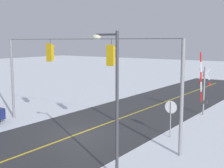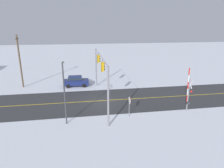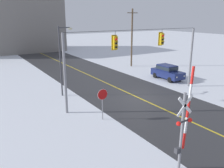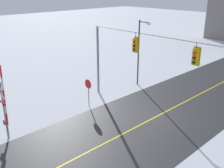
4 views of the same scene
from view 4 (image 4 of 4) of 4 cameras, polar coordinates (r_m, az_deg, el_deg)
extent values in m
plane|color=silver|center=(21.24, 9.64, -6.81)|extent=(160.00, 160.00, 0.00)
cube|color=#303033|center=(25.91, 17.73, -2.36)|extent=(9.00, 80.00, 0.01)
cube|color=gold|center=(25.91, 17.73, -2.35)|extent=(0.14, 72.00, 0.01)
cylinder|color=gray|center=(24.59, -3.02, 5.04)|extent=(0.20, 0.20, 6.20)
cylinder|color=#38383D|center=(19.24, 10.74, 9.84)|extent=(14.00, 0.04, 0.04)
cylinder|color=#38383D|center=(20.81, 5.07, 10.30)|extent=(0.04, 0.04, 0.43)
cube|color=#C6990F|center=(20.96, 5.01, 8.26)|extent=(0.34, 0.28, 1.08)
cube|color=#C6990F|center=(21.07, 5.30, 8.32)|extent=(0.52, 0.03, 1.26)
sphere|color=red|center=(20.78, 4.76, 9.07)|extent=(0.24, 0.24, 0.24)
cube|color=#C6990F|center=(20.71, 4.63, 9.27)|extent=(0.26, 0.16, 0.03)
sphere|color=black|center=(20.85, 4.73, 8.21)|extent=(0.24, 0.24, 0.24)
cube|color=#C6990F|center=(20.78, 4.61, 8.41)|extent=(0.26, 0.16, 0.03)
sphere|color=black|center=(20.92, 4.70, 7.35)|extent=(0.24, 0.24, 0.24)
cube|color=#C6990F|center=(20.85, 4.58, 7.55)|extent=(0.26, 0.16, 0.03)
cylinder|color=#38383D|center=(17.88, 17.65, 7.84)|extent=(0.04, 0.04, 0.37)
cube|color=#C6990F|center=(18.04, 17.40, 5.59)|extent=(0.34, 0.28, 1.08)
cube|color=#C6990F|center=(18.17, 17.66, 5.67)|extent=(0.52, 0.03, 1.26)
sphere|color=red|center=(17.83, 17.27, 6.51)|extent=(0.24, 0.24, 0.24)
cube|color=#C6990F|center=(17.76, 17.18, 6.74)|extent=(0.26, 0.16, 0.03)
sphere|color=black|center=(17.91, 17.16, 5.52)|extent=(0.24, 0.24, 0.24)
cube|color=#C6990F|center=(17.83, 17.08, 5.74)|extent=(0.26, 0.16, 0.03)
sphere|color=black|center=(17.99, 17.06, 4.53)|extent=(0.24, 0.24, 0.24)
cube|color=#C6990F|center=(17.91, 16.97, 4.75)|extent=(0.26, 0.16, 0.03)
cylinder|color=gray|center=(22.37, -5.02, -1.90)|extent=(0.07, 0.07, 2.30)
cylinder|color=#B71414|center=(22.05, -5.16, 0.00)|extent=(0.76, 0.03, 0.76)
cylinder|color=white|center=(22.06, -5.12, 0.01)|extent=(0.80, 0.01, 0.80)
cylinder|color=gray|center=(18.59, -21.97, -5.38)|extent=(0.14, 0.14, 4.00)
cube|color=white|center=(18.04, -22.70, -1.41)|extent=(0.98, 0.04, 0.98)
cube|color=white|center=(18.04, -22.70, -1.41)|extent=(0.98, 0.04, 0.98)
cube|color=#38383D|center=(18.34, -22.33, -3.72)|extent=(0.80, 0.06, 0.08)
sphere|color=red|center=(17.99, -22.05, -4.15)|extent=(0.22, 0.22, 0.22)
cube|color=red|center=(18.62, -21.53, -6.95)|extent=(0.14, 0.08, 0.82)
cube|color=white|center=(18.24, -21.81, -4.72)|extent=(0.14, 0.08, 0.82)
cube|color=red|center=(17.89, -22.09, -2.40)|extent=(0.14, 0.08, 0.82)
cube|color=white|center=(17.57, -22.39, 0.01)|extent=(0.14, 0.08, 0.82)
cube|color=red|center=(17.29, -22.69, 2.51)|extent=(0.14, 0.08, 0.82)
cube|color=#38383D|center=(19.13, -21.83, -7.63)|extent=(0.28, 0.20, 0.28)
cylinder|color=#38383D|center=(26.63, 5.67, 6.51)|extent=(0.14, 0.14, 6.50)
cylinder|color=#38383D|center=(25.71, 6.86, 13.00)|extent=(1.10, 0.09, 0.09)
ellipsoid|color=beige|center=(25.38, 7.82, 12.63)|extent=(0.44, 0.28, 0.22)
camera|label=1|loc=(38.94, 8.20, 15.04)|focal=49.26mm
camera|label=2|loc=(40.17, -18.20, 20.05)|focal=31.72mm
camera|label=3|loc=(24.33, -47.02, 8.68)|focal=38.01mm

